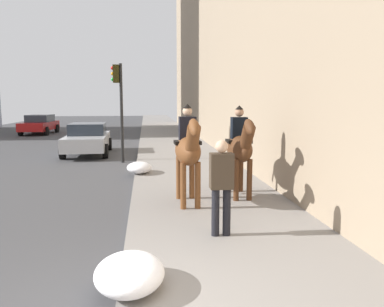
% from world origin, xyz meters
% --- Properties ---
extents(mounted_horse_near, '(2.15, 0.61, 2.30)m').
position_xyz_m(mounted_horse_near, '(4.73, -1.33, 1.40)').
color(mounted_horse_near, brown).
rests_on(mounted_horse_near, sidewalk_slab).
extents(mounted_horse_far, '(2.15, 0.61, 2.26)m').
position_xyz_m(mounted_horse_far, '(5.27, -2.67, 1.36)').
color(mounted_horse_far, '#4C2B16').
rests_on(mounted_horse_far, sidewalk_slab).
extents(pedestrian_greeting, '(0.27, 0.40, 1.70)m').
position_xyz_m(pedestrian_greeting, '(2.61, -1.68, 1.10)').
color(pedestrian_greeting, black).
rests_on(pedestrian_greeting, sidewalk_slab).
extents(car_near_lane, '(4.51, 2.11, 1.44)m').
position_xyz_m(car_near_lane, '(14.36, 2.31, 0.74)').
color(car_near_lane, '#B7BABF').
rests_on(car_near_lane, ground).
extents(car_mid_lane, '(4.41, 2.19, 1.44)m').
position_xyz_m(car_mid_lane, '(26.04, 7.53, 0.75)').
color(car_mid_lane, maroon).
rests_on(car_mid_lane, ground).
extents(traffic_light_near_curb, '(0.20, 0.44, 3.93)m').
position_xyz_m(traffic_light_near_curb, '(11.72, 0.65, 2.63)').
color(traffic_light_near_curb, black).
rests_on(traffic_light_near_curb, ground).
extents(snow_pile_near, '(1.16, 0.89, 0.40)m').
position_xyz_m(snow_pile_near, '(0.86, -0.15, 0.32)').
color(snow_pile_near, white).
rests_on(snow_pile_near, sidewalk_slab).
extents(snow_pile_far, '(1.06, 0.81, 0.37)m').
position_xyz_m(snow_pile_far, '(8.71, -0.15, 0.30)').
color(snow_pile_far, white).
rests_on(snow_pile_far, sidewalk_slab).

